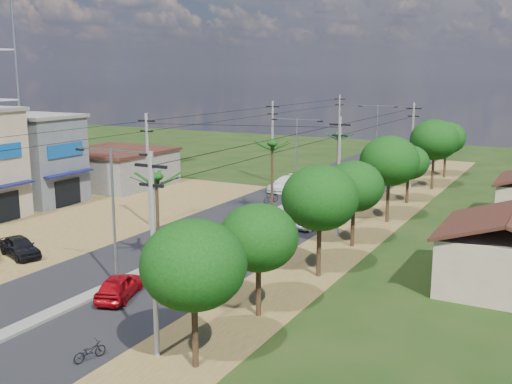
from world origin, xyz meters
TOP-DOWN VIEW (x-y plane):
  - ground at (0.00, 0.00)m, footprint 160.00×160.00m
  - road at (0.00, 15.00)m, footprint 12.00×110.00m
  - median at (0.00, 18.00)m, footprint 1.00×90.00m
  - dirt_lot_west at (-15.00, 8.00)m, footprint 18.00×46.00m
  - dirt_shoulder_east at (8.50, 15.00)m, footprint 5.00×90.00m
  - shophouse_grey at (-21.98, 14.00)m, footprint 9.00×6.40m
  - low_shed at (-21.00, 24.00)m, footprint 10.40×10.40m
  - house_east_near at (20.00, 10.00)m, footprint 7.60×7.50m
  - tree_east_a at (9.50, -6.00)m, footprint 4.40×4.40m
  - tree_east_b at (9.30, 0.00)m, footprint 4.00×4.00m
  - tree_east_c at (9.70, 7.00)m, footprint 4.60×4.60m
  - tree_east_d at (9.40, 14.00)m, footprint 4.20×4.20m
  - tree_east_e at (9.60, 22.00)m, footprint 4.80×4.80m
  - tree_east_f at (9.20, 30.00)m, footprint 3.80×3.80m
  - tree_east_g at (9.80, 38.00)m, footprint 5.00×5.00m
  - tree_east_h at (9.50, 46.00)m, footprint 4.40×4.40m
  - palm_median_near at (0.00, 4.00)m, footprint 2.00×2.00m
  - palm_median_mid at (0.00, 20.00)m, footprint 2.00×2.00m
  - palm_median_far at (0.00, 36.00)m, footprint 2.00×2.00m
  - streetlight_near at (0.00, 0.00)m, footprint 5.10×0.18m
  - streetlight_mid at (0.00, 25.00)m, footprint 5.10×0.18m
  - streetlight_far at (0.00, 50.00)m, footprint 5.10×0.18m
  - utility_pole_w_b at (-7.00, 12.00)m, footprint 1.60×0.24m
  - utility_pole_w_c at (-7.00, 34.00)m, footprint 1.60×0.24m
  - utility_pole_w_d at (-7.00, 55.00)m, footprint 1.60×0.24m
  - utility_pole_e_a at (7.50, -6.00)m, footprint 1.60×0.24m
  - utility_pole_e_b at (7.50, 16.00)m, footprint 1.60×0.24m
  - utility_pole_e_c at (7.50, 38.00)m, footprint 1.60×0.24m
  - car_red_near at (1.50, -1.50)m, footprint 2.87×4.33m
  - car_silver_mid at (5.00, 17.30)m, footprint 2.32×4.18m
  - car_white_far at (-3.37, 29.85)m, footprint 2.43×5.19m
  - car_parked_dark at (-9.35, 1.13)m, footprint 4.35×2.88m
  - moto_rider_east at (5.20, -7.69)m, footprint 0.94×1.62m
  - moto_rider_west_a at (-2.09, 23.94)m, footprint 1.21×1.94m
  - moto_rider_west_b at (-1.20, 29.12)m, footprint 1.04×1.78m

SIDE VIEW (x-z plane):
  - ground at x=0.00m, z-range 0.00..0.00m
  - dirt_shoulder_east at x=8.50m, z-range 0.00..0.03m
  - dirt_lot_west at x=-15.00m, z-range 0.00..0.04m
  - road at x=0.00m, z-range 0.00..0.04m
  - median at x=0.00m, z-range 0.00..0.18m
  - moto_rider_east at x=5.20m, z-range 0.00..0.81m
  - moto_rider_west_a at x=-2.09m, z-range 0.00..0.96m
  - moto_rider_west_b at x=-1.20m, z-range 0.00..1.03m
  - car_silver_mid at x=5.00m, z-range 0.00..1.31m
  - car_red_near at x=1.50m, z-range 0.00..1.37m
  - car_parked_dark at x=-9.35m, z-range 0.00..1.38m
  - car_white_far at x=-3.37m, z-range 0.00..1.47m
  - low_shed at x=-21.00m, z-range -0.01..3.94m
  - house_east_near at x=20.00m, z-range 0.09..4.69m
  - tree_east_f at x=9.20m, z-range 1.13..6.64m
  - tree_east_b at x=9.30m, z-range 1.20..7.03m
  - shophouse_grey at x=-21.98m, z-range 0.01..8.31m
  - tree_east_d at x=9.40m, z-range 1.27..7.41m
  - tree_east_a at x=9.50m, z-range 1.30..7.67m
  - tree_east_h at x=9.50m, z-range 1.38..7.90m
  - utility_pole_w_b at x=-7.00m, z-range 0.26..9.26m
  - utility_pole_w_c at x=-7.00m, z-range 0.26..9.26m
  - utility_pole_w_d at x=-7.00m, z-range 0.26..9.26m
  - utility_pole_e_a at x=7.50m, z-range 0.26..9.26m
  - utility_pole_e_b at x=7.50m, z-range 0.26..9.26m
  - utility_pole_e_c at x=7.50m, z-range 0.26..9.26m
  - streetlight_near at x=0.00m, z-range 0.79..8.79m
  - streetlight_mid at x=0.00m, z-range 0.79..8.79m
  - streetlight_far at x=0.00m, z-range 0.79..8.79m
  - tree_east_c at x=9.70m, z-range 1.45..8.28m
  - tree_east_e at x=9.60m, z-range 1.52..8.66m
  - tree_east_g at x=9.80m, z-range 1.55..8.93m
  - palm_median_far at x=0.00m, z-range 2.34..8.19m
  - palm_median_near at x=0.00m, z-range 2.46..8.61m
  - palm_median_mid at x=0.00m, z-range 2.62..9.17m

